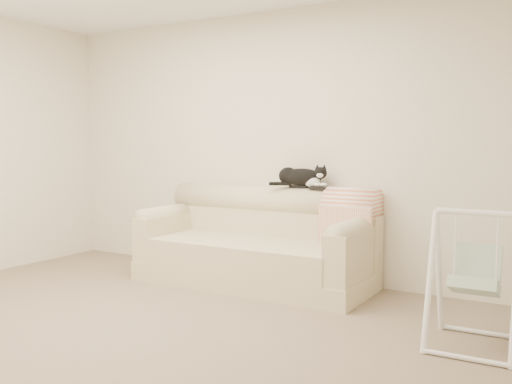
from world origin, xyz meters
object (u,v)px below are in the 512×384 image
Objects in this scene: tuxedo_cat at (301,177)px; remote_a at (298,187)px; remote_b at (318,188)px; baby_swing at (475,279)px; sofa at (257,246)px.

remote_a is at bearing 166.23° from tuxedo_cat.
remote_b is at bearing -12.87° from remote_a.
remote_a is 0.23m from remote_b.
baby_swing is at bearing -29.61° from remote_a.
tuxedo_cat is 2.07m from baby_swing.
tuxedo_cat is 0.61× the size of baby_swing.
tuxedo_cat is (0.34, 0.24, 0.65)m from sofa.
remote_b is at bearing 148.32° from baby_swing.
remote_a is (0.30, 0.25, 0.56)m from sofa.
sofa is 12.69× the size of remote_b.
baby_swing is at bearing -20.06° from sofa.
remote_a is 1.05× the size of remote_b.
sofa is 2.21m from baby_swing.
remote_b is 0.19× the size of baby_swing.
remote_b is 0.31× the size of tuxedo_cat.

